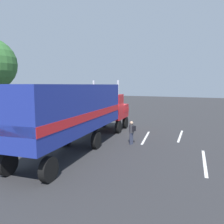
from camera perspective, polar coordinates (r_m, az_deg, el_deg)
ground_plane at (r=20.17m, az=0.17°, el=-4.82°), size 120.00×120.00×0.00m
lane_stripe_near at (r=17.82m, az=8.64°, el=-6.46°), size 4.35×1.01×0.01m
lane_stripe_mid at (r=18.97m, az=17.08°, el=-5.87°), size 4.39×0.61×0.01m
lane_stripe_far at (r=13.21m, az=22.60°, el=-11.74°), size 4.39×0.68×0.01m
semi_truck at (r=14.76m, az=-7.95°, el=0.69°), size 14.37×4.79×4.50m
person_bystander at (r=15.55m, az=5.06°, el=-5.04°), size 0.35×0.47×1.63m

